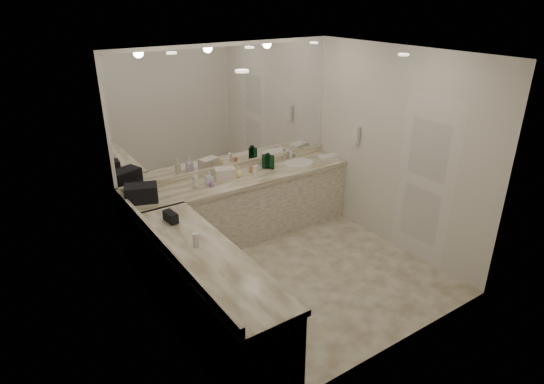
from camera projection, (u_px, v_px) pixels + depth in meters
floor at (294, 275)px, 5.53m from camera, size 3.20×3.20×0.00m
ceiling at (299, 55)px, 4.49m from camera, size 3.20×3.20×0.00m
wall_back at (230, 143)px, 6.15m from camera, size 3.20×0.02×2.60m
wall_left at (158, 212)px, 4.20m from camera, size 0.02×3.00×2.60m
wall_right at (396, 151)px, 5.83m from camera, size 0.02×3.00×2.60m
vanity_back_base at (243, 209)px, 6.28m from camera, size 3.20×0.60×0.84m
vanity_back_top at (243, 179)px, 6.09m from camera, size 3.20×0.64×0.06m
vanity_left_base at (207, 296)px, 4.47m from camera, size 0.60×2.40×0.84m
vanity_left_top at (205, 257)px, 4.30m from camera, size 0.64×2.42×0.06m
backsplash_back at (232, 167)px, 6.28m from camera, size 3.20×0.04×0.10m
backsplash_left at (163, 245)px, 4.35m from camera, size 0.04×3.00×0.10m
mirror_back at (229, 108)px, 5.95m from camera, size 3.12×0.01×1.55m
mirror_left at (153, 164)px, 4.01m from camera, size 0.01×2.92×1.55m
sink at (299, 163)px, 6.57m from camera, size 0.44×0.44×0.03m
faucet at (290, 155)px, 6.70m from camera, size 0.24×0.16×0.14m
wall_phone at (356, 135)px, 6.32m from camera, size 0.06×0.10×0.24m
door at (424, 181)px, 5.54m from camera, size 0.02×0.82×2.10m
black_toiletry_bag at (141, 193)px, 5.33m from camera, size 0.43×0.35×0.21m
black_bag_spill at (171, 217)px, 4.87m from camera, size 0.11×0.21×0.11m
cream_cosmetic_case at (225, 174)px, 5.98m from camera, size 0.30×0.23×0.15m
hand_towel at (328, 157)px, 6.75m from camera, size 0.30×0.24×0.04m
lotion_left at (196, 240)px, 4.38m from camera, size 0.06×0.06×0.15m
soap_bottle_a at (195, 179)px, 5.70m from camera, size 0.10×0.10×0.22m
soap_bottle_b at (209, 178)px, 5.79m from camera, size 0.09×0.09×0.19m
soap_bottle_c at (238, 172)px, 6.04m from camera, size 0.15×0.15×0.15m
green_bottle_0 at (268, 161)px, 6.39m from camera, size 0.06×0.06×0.18m
green_bottle_1 at (268, 161)px, 6.34m from camera, size 0.06×0.06×0.22m
green_bottle_2 at (264, 161)px, 6.34m from camera, size 0.06×0.06×0.20m
green_bottle_3 at (272, 162)px, 6.32m from camera, size 0.07×0.07×0.19m
amenity_bottle_0 at (219, 176)px, 5.95m from camera, size 0.04×0.04×0.13m
amenity_bottle_1 at (211, 184)px, 5.76m from camera, size 0.06×0.06×0.06m
amenity_bottle_2 at (252, 169)px, 6.21m from camera, size 0.06×0.06×0.09m
amenity_bottle_3 at (196, 184)px, 5.71m from camera, size 0.04×0.04×0.11m
amenity_bottle_4 at (257, 167)px, 6.32m from camera, size 0.05×0.05×0.07m
amenity_bottle_5 at (223, 173)px, 6.03m from camera, size 0.04×0.04×0.12m
amenity_bottle_6 at (227, 175)px, 5.97m from camera, size 0.05×0.05×0.11m
amenity_bottle_7 at (254, 171)px, 6.11m from camera, size 0.05×0.05×0.13m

